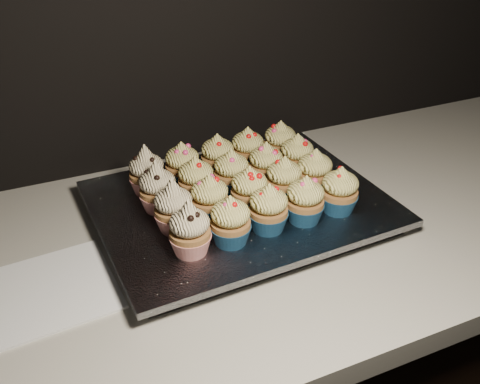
{
  "coord_description": "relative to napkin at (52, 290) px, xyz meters",
  "views": [
    {
      "loc": [
        -0.33,
        1.02,
        1.43
      ],
      "look_at": [
        -0.01,
        1.74,
        0.95
      ],
      "focal_mm": 40.0,
      "sensor_mm": 36.0,
      "label": 1
    }
  ],
  "objects": [
    {
      "name": "worktop",
      "position": [
        0.34,
        0.03,
        -0.02
      ],
      "size": [
        2.44,
        0.64,
        0.04
      ],
      "primitive_type": "cube",
      "color": "beige",
      "rests_on": "cabinet"
    },
    {
      "name": "napkin",
      "position": [
        0.0,
        0.0,
        0.0
      ],
      "size": [
        0.19,
        0.19,
        0.0
      ],
      "primitive_type": "cube",
      "rotation": [
        0.0,
        0.0,
        0.08
      ],
      "color": "white",
      "rests_on": "worktop"
    },
    {
      "name": "baking_tray",
      "position": [
        0.33,
        0.07,
        0.01
      ],
      "size": [
        0.46,
        0.36,
        0.02
      ],
      "primitive_type": "cube",
      "rotation": [
        0.0,
        0.0,
        0.04
      ],
      "color": "black",
      "rests_on": "worktop"
    },
    {
      "name": "foil_lining",
      "position": [
        0.33,
        0.07,
        0.03
      ],
      "size": [
        0.5,
        0.4,
        0.01
      ],
      "primitive_type": "cube",
      "rotation": [
        0.0,
        0.0,
        0.04
      ],
      "color": "silver",
      "rests_on": "baking_tray"
    },
    {
      "name": "cupcake_0",
      "position": [
        0.2,
        -0.04,
        0.07
      ],
      "size": [
        0.06,
        0.06,
        0.1
      ],
      "color": "red",
      "rests_on": "foil_lining"
    },
    {
      "name": "cupcake_1",
      "position": [
        0.27,
        -0.04,
        0.07
      ],
      "size": [
        0.06,
        0.06,
        0.08
      ],
      "color": "navy",
      "rests_on": "foil_lining"
    },
    {
      "name": "cupcake_2",
      "position": [
        0.34,
        -0.03,
        0.07
      ],
      "size": [
        0.06,
        0.06,
        0.08
      ],
      "color": "navy",
      "rests_on": "foil_lining"
    },
    {
      "name": "cupcake_3",
      "position": [
        0.4,
        -0.03,
        0.07
      ],
      "size": [
        0.06,
        0.06,
        0.08
      ],
      "color": "navy",
      "rests_on": "foil_lining"
    },
    {
      "name": "cupcake_4",
      "position": [
        0.47,
        -0.03,
        0.07
      ],
      "size": [
        0.06,
        0.06,
        0.08
      ],
      "color": "navy",
      "rests_on": "foil_lining"
    },
    {
      "name": "cupcake_5",
      "position": [
        0.2,
        0.03,
        0.07
      ],
      "size": [
        0.06,
        0.06,
        0.1
      ],
      "color": "red",
      "rests_on": "foil_lining"
    },
    {
      "name": "cupcake_6",
      "position": [
        0.26,
        0.03,
        0.07
      ],
      "size": [
        0.06,
        0.06,
        0.08
      ],
      "color": "navy",
      "rests_on": "foil_lining"
    },
    {
      "name": "cupcake_7",
      "position": [
        0.33,
        0.03,
        0.07
      ],
      "size": [
        0.06,
        0.06,
        0.08
      ],
      "color": "navy",
      "rests_on": "foil_lining"
    },
    {
      "name": "cupcake_8",
      "position": [
        0.4,
        0.04,
        0.07
      ],
      "size": [
        0.06,
        0.06,
        0.08
      ],
      "color": "navy",
      "rests_on": "foil_lining"
    },
    {
      "name": "cupcake_9",
      "position": [
        0.46,
        0.04,
        0.07
      ],
      "size": [
        0.06,
        0.06,
        0.08
      ],
      "color": "navy",
      "rests_on": "foil_lining"
    },
    {
      "name": "cupcake_10",
      "position": [
        0.19,
        0.1,
        0.07
      ],
      "size": [
        0.06,
        0.06,
        0.1
      ],
      "color": "red",
      "rests_on": "foil_lining"
    },
    {
      "name": "cupcake_11",
      "position": [
        0.26,
        0.1,
        0.07
      ],
      "size": [
        0.06,
        0.06,
        0.08
      ],
      "color": "navy",
      "rests_on": "foil_lining"
    },
    {
      "name": "cupcake_12",
      "position": [
        0.33,
        0.1,
        0.07
      ],
      "size": [
        0.06,
        0.06,
        0.08
      ],
      "color": "navy",
      "rests_on": "foil_lining"
    },
    {
      "name": "cupcake_13",
      "position": [
        0.4,
        0.1,
        0.07
      ],
      "size": [
        0.06,
        0.06,
        0.08
      ],
      "color": "navy",
      "rests_on": "foil_lining"
    },
    {
      "name": "cupcake_14",
      "position": [
        0.46,
        0.11,
        0.07
      ],
      "size": [
        0.06,
        0.06,
        0.08
      ],
      "color": "navy",
      "rests_on": "foil_lining"
    },
    {
      "name": "cupcake_15",
      "position": [
        0.19,
        0.16,
        0.07
      ],
      "size": [
        0.06,
        0.06,
        0.1
      ],
      "color": "red",
      "rests_on": "foil_lining"
    },
    {
      "name": "cupcake_16",
      "position": [
        0.26,
        0.16,
        0.07
      ],
      "size": [
        0.06,
        0.06,
        0.08
      ],
      "color": "navy",
      "rests_on": "foil_lining"
    },
    {
      "name": "cupcake_17",
      "position": [
        0.33,
        0.17,
        0.07
      ],
      "size": [
        0.06,
        0.06,
        0.08
      ],
      "color": "navy",
      "rests_on": "foil_lining"
    },
    {
      "name": "cupcake_18",
      "position": [
        0.39,
        0.17,
        0.07
      ],
      "size": [
        0.06,
        0.06,
        0.08
      ],
      "color": "navy",
      "rests_on": "foil_lining"
    },
    {
      "name": "cupcake_19",
      "position": [
        0.46,
        0.17,
        0.07
      ],
      "size": [
        0.06,
        0.06,
        0.08
      ],
      "color": "navy",
      "rests_on": "foil_lining"
    }
  ]
}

